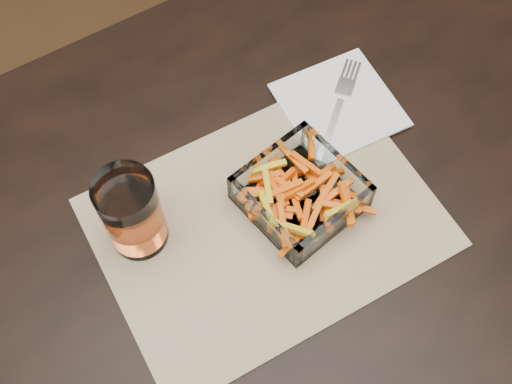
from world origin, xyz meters
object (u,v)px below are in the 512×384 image
(dining_table, at_px, (302,238))
(tumbler, at_px, (132,215))
(fork, at_px, (339,105))
(glass_bowl, at_px, (300,194))

(dining_table, relative_size, tumbler, 11.78)
(dining_table, bearing_deg, fork, 40.82)
(tumbler, height_order, fork, tumbler)
(dining_table, distance_m, tumbler, 0.28)
(tumbler, bearing_deg, dining_table, -23.18)
(glass_bowl, relative_size, tumbler, 1.19)
(tumbler, relative_size, fork, 0.86)
(glass_bowl, xyz_separation_m, tumbler, (-0.21, 0.07, 0.04))
(glass_bowl, bearing_deg, fork, 36.21)
(dining_table, xyz_separation_m, fork, (0.14, 0.12, 0.10))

